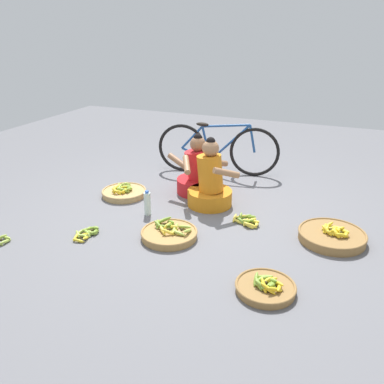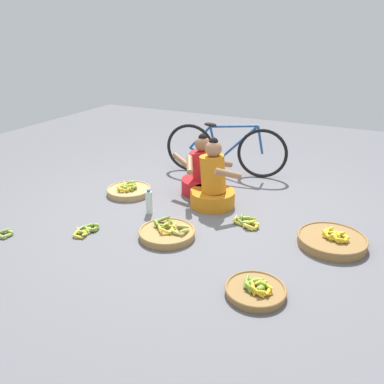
{
  "view_description": "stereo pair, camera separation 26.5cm",
  "coord_description": "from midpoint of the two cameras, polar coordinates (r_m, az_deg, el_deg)",
  "views": [
    {
      "loc": [
        1.45,
        -3.76,
        1.96
      ],
      "look_at": [
        0.0,
        -0.2,
        0.35
      ],
      "focal_mm": 37.5,
      "sensor_mm": 36.0,
      "label": 1
    },
    {
      "loc": [
        1.69,
        -3.65,
        1.96
      ],
      "look_at": [
        0.0,
        -0.2,
        0.35
      ],
      "focal_mm": 37.5,
      "sensor_mm": 36.0,
      "label": 2
    }
  ],
  "objects": [
    {
      "name": "banana_basket_back_left",
      "position": [
        5.04,
        -11.14,
        -0.02
      ],
      "size": [
        0.55,
        0.55,
        0.15
      ],
      "color": "tan",
      "rests_on": "ground"
    },
    {
      "name": "loose_bananas_front_center",
      "position": [
        4.21,
        -16.46,
        -5.62
      ],
      "size": [
        0.23,
        0.32,
        0.08
      ],
      "color": "yellow",
      "rests_on": "ground"
    },
    {
      "name": "vendor_woman_behind",
      "position": [
        4.98,
        -0.72,
        2.51
      ],
      "size": [
        0.72,
        0.52,
        0.76
      ],
      "color": "red",
      "rests_on": "ground"
    },
    {
      "name": "banana_basket_back_center",
      "position": [
        4.0,
        -5.15,
        -5.89
      ],
      "size": [
        0.56,
        0.56,
        0.15
      ],
      "color": "#A87F47",
      "rests_on": "ground"
    },
    {
      "name": "ground_plane",
      "position": [
        4.47,
        -0.73,
        -3.24
      ],
      "size": [
        10.0,
        10.0,
        0.0
      ],
      "primitive_type": "plane",
      "color": "slate"
    },
    {
      "name": "loose_bananas_mid_right",
      "position": [
        4.29,
        6.11,
        -4.13
      ],
      "size": [
        0.32,
        0.27,
        0.1
      ],
      "color": "yellow",
      "rests_on": "ground"
    },
    {
      "name": "banana_basket_near_vendor",
      "position": [
        3.28,
        8.12,
        -13.26
      ],
      "size": [
        0.49,
        0.49,
        0.13
      ],
      "color": "olive",
      "rests_on": "ground"
    },
    {
      "name": "bicycle_leaning",
      "position": [
        5.61,
        2.28,
        6.12
      ],
      "size": [
        1.68,
        0.35,
        0.73
      ],
      "color": "black",
      "rests_on": "ground"
    },
    {
      "name": "vendor_woman_front",
      "position": [
        4.61,
        0.91,
        1.14
      ],
      "size": [
        0.75,
        0.52,
        0.82
      ],
      "color": "orange",
      "rests_on": "ground"
    },
    {
      "name": "water_bottle",
      "position": [
        4.46,
        -8.06,
        -1.65
      ],
      "size": [
        0.08,
        0.08,
        0.28
      ],
      "color": "silver",
      "rests_on": "ground"
    },
    {
      "name": "loose_bananas_near_bicycle",
      "position": [
        4.39,
        -27.13,
        -6.12
      ],
      "size": [
        0.18,
        0.2,
        0.08
      ],
      "color": "#9EB747",
      "rests_on": "ground"
    },
    {
      "name": "banana_basket_mid_left",
      "position": [
        4.12,
        17.58,
        -5.94
      ],
      "size": [
        0.65,
        0.65,
        0.16
      ],
      "color": "olive",
      "rests_on": "ground"
    }
  ]
}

